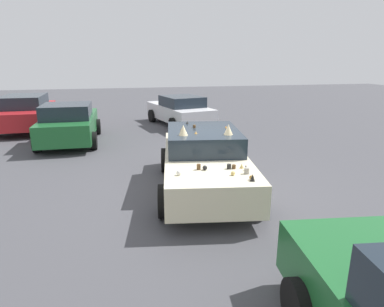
% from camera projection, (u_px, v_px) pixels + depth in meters
% --- Properties ---
extents(ground_plane, '(60.00, 60.00, 0.00)m').
position_uv_depth(ground_plane, '(204.00, 189.00, 7.73)').
color(ground_plane, '#47474C').
extents(art_car_decorated, '(4.56, 2.57, 1.58)m').
position_uv_depth(art_car_decorated, '(204.00, 160.00, 7.62)').
color(art_car_decorated, beige).
rests_on(art_car_decorated, ground).
extents(parked_sedan_behind_right, '(4.57, 2.08, 1.49)m').
position_uv_depth(parked_sedan_behind_right, '(26.00, 112.00, 14.28)').
color(parked_sedan_behind_right, red).
rests_on(parked_sedan_behind_right, ground).
extents(parked_sedan_far_right, '(4.01, 2.04, 1.45)m').
position_uv_depth(parked_sedan_far_right, '(69.00, 123.00, 11.91)').
color(parked_sedan_far_right, '#1E602D').
rests_on(parked_sedan_far_right, ground).
extents(parked_sedan_row_back_far, '(4.49, 2.67, 1.37)m').
position_uv_depth(parked_sedan_row_back_far, '(180.00, 110.00, 15.17)').
color(parked_sedan_row_back_far, silver).
rests_on(parked_sedan_row_back_far, ground).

